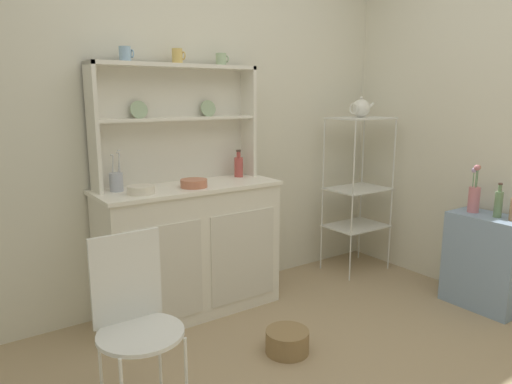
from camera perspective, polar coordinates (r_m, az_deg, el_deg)
name	(u,v)px	position (r m, az deg, el deg)	size (l,w,h in m)	color
wall_back	(198,120)	(3.31, -7.02, 8.64)	(3.84, 0.05, 2.50)	silver
hutch_cabinet	(190,248)	(3.14, -7.91, -6.66)	(1.18, 0.45, 0.85)	white
hutch_shelf_unit	(175,115)	(3.13, -9.75, 9.14)	(1.10, 0.18, 0.75)	silver
bakers_rack	(358,177)	(3.87, 12.18, 1.76)	(0.47, 0.35, 1.25)	silver
side_shelf_blue	(485,261)	(3.57, 25.86, -7.54)	(0.28, 0.48, 0.64)	#849EBC
wire_chair	(135,314)	(2.11, -14.38, -13.99)	(0.36, 0.36, 0.85)	white
floor_basket	(287,341)	(2.78, 3.79, -17.50)	(0.24, 0.24, 0.13)	#93754C
cup_sky_0	(125,54)	(2.97, -15.46, 15.72)	(0.08, 0.07, 0.09)	#8EB2D1
cup_gold_1	(178,56)	(3.11, -9.42, 15.84)	(0.08, 0.07, 0.09)	#DBB760
cup_sage_2	(221,59)	(3.26, -4.21, 15.64)	(0.08, 0.07, 0.08)	#9EB78E
bowl_mixing_large	(141,190)	(2.83, -13.68, 0.27)	(0.16, 0.16, 0.05)	silver
bowl_floral_medium	(194,183)	(2.97, -7.49, 1.05)	(0.17, 0.17, 0.05)	#C67556
jam_bottle	(239,166)	(3.31, -2.10, 3.14)	(0.06, 0.06, 0.19)	#B74C47
utensil_jar	(116,181)	(2.93, -16.46, 1.24)	(0.08, 0.08, 0.25)	#B2B7C6
porcelain_teapot	(361,108)	(3.82, 12.52, 9.82)	(0.23, 0.14, 0.16)	white
flower_vase	(474,196)	(3.52, 24.78, -0.39)	(0.07, 0.07, 0.33)	#D17A84
oil_bottle	(498,203)	(3.44, 27.16, -1.22)	(0.05, 0.05, 0.23)	#6B8C60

